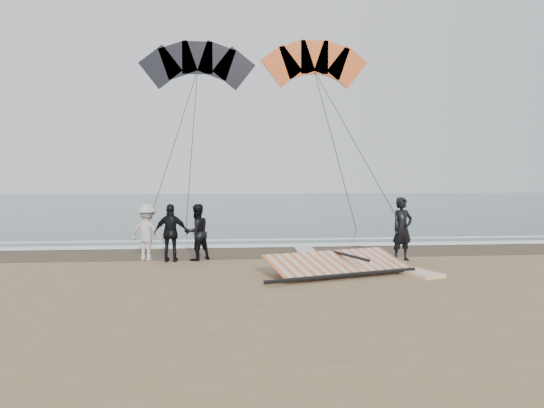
{
  "coord_description": "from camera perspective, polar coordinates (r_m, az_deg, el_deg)",
  "views": [
    {
      "loc": [
        -2.65,
        -12.03,
        2.39
      ],
      "look_at": [
        -1.17,
        3.0,
        1.6
      ],
      "focal_mm": 35.0,
      "sensor_mm": 36.0,
      "label": 1
    }
  ],
  "objects": [
    {
      "name": "ground",
      "position": [
        12.55,
        6.73,
        -8.0
      ],
      "size": [
        120.0,
        120.0,
        0.0
      ],
      "primitive_type": "plane",
      "color": "#8C704C",
      "rests_on": "ground"
    },
    {
      "name": "sea",
      "position": [
        45.17,
        -2.27,
        -0.02
      ],
      "size": [
        120.0,
        54.0,
        0.02
      ],
      "primitive_type": "cube",
      "color": "#233838",
      "rests_on": "ground"
    },
    {
      "name": "wet_sand",
      "position": [
        16.91,
        3.45,
        -5.11
      ],
      "size": [
        120.0,
        2.8,
        0.01
      ],
      "primitive_type": "cube",
      "color": "#4C3D2B",
      "rests_on": "ground"
    },
    {
      "name": "foam_near",
      "position": [
        18.28,
        2.76,
        -4.44
      ],
      "size": [
        120.0,
        0.9,
        0.01
      ],
      "primitive_type": "cube",
      "color": "white",
      "rests_on": "sea"
    },
    {
      "name": "foam_far",
      "position": [
        19.95,
        2.04,
        -3.81
      ],
      "size": [
        120.0,
        0.45,
        0.01
      ],
      "primitive_type": "cube",
      "color": "white",
      "rests_on": "sea"
    },
    {
      "name": "man_main",
      "position": [
        15.44,
        13.84,
        -2.63
      ],
      "size": [
        0.76,
        0.63,
        1.8
      ],
      "primitive_type": "imported",
      "rotation": [
        0.0,
        0.0,
        0.34
      ],
      "color": "black",
      "rests_on": "ground"
    },
    {
      "name": "board_white",
      "position": [
        13.82,
        14.08,
        -6.87
      ],
      "size": [
        1.35,
        2.3,
        0.09
      ],
      "primitive_type": "cube",
      "rotation": [
        0.0,
        0.0,
        0.35
      ],
      "color": "silver",
      "rests_on": "ground"
    },
    {
      "name": "board_cream",
      "position": [
        16.49,
        3.74,
        -5.19
      ],
      "size": [
        0.64,
        2.14,
        0.09
      ],
      "primitive_type": "cube",
      "rotation": [
        0.0,
        0.0,
        -0.04
      ],
      "color": "beige",
      "rests_on": "ground"
    },
    {
      "name": "trio_cluster",
      "position": [
        15.27,
        -10.99,
        -3.02
      ],
      "size": [
        2.49,
        1.06,
        1.62
      ],
      "color": "black",
      "rests_on": "ground"
    },
    {
      "name": "sail_rig",
      "position": [
        13.28,
        6.57,
        -6.55
      ],
      "size": [
        3.83,
        2.69,
        0.49
      ],
      "color": "black",
      "rests_on": "ground"
    },
    {
      "name": "kite_red",
      "position": [
        32.94,
        4.61,
        14.52
      ],
      "size": [
        7.18,
        4.86,
        12.85
      ],
      "color": "#EA561B",
      "rests_on": "ground"
    },
    {
      "name": "kite_dark",
      "position": [
        34.24,
        -8.04,
        14.31
      ],
      "size": [
        8.15,
        5.16,
        13.45
      ],
      "color": "black",
      "rests_on": "ground"
    }
  ]
}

